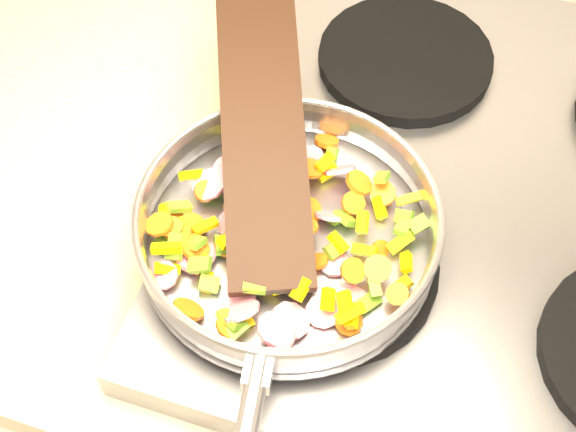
% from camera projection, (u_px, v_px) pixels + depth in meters
% --- Properties ---
extents(cooktop, '(0.60, 0.60, 0.04)m').
position_uv_depth(cooktop, '(506.00, 205.00, 0.80)').
color(cooktop, '#939399').
rests_on(cooktop, counter_top).
extents(grate_fl, '(0.19, 0.19, 0.02)m').
position_uv_depth(grate_fl, '(333.00, 268.00, 0.72)').
color(grate_fl, black).
rests_on(grate_fl, cooktop).
extents(grate_bl, '(0.19, 0.19, 0.02)m').
position_uv_depth(grate_bl, '(405.00, 59.00, 0.87)').
color(grate_bl, black).
rests_on(grate_bl, cooktop).
extents(saute_pan, '(0.30, 0.47, 0.05)m').
position_uv_depth(saute_pan, '(287.00, 229.00, 0.70)').
color(saute_pan, '#9E9EA5').
rests_on(saute_pan, grate_fl).
extents(vegetable_heap, '(0.25, 0.26, 0.04)m').
position_uv_depth(vegetable_heap, '(276.00, 232.00, 0.71)').
color(vegetable_heap, '#639622').
rests_on(vegetable_heap, saute_pan).
extents(wooden_spatula, '(0.19, 0.33, 0.10)m').
position_uv_depth(wooden_spatula, '(262.00, 116.00, 0.73)').
color(wooden_spatula, black).
rests_on(wooden_spatula, saute_pan).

